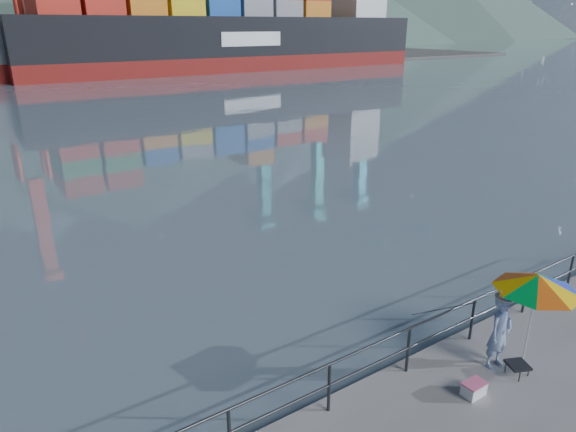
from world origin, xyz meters
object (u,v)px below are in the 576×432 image
at_px(beach_umbrella, 538,283).
at_px(cooler_bag, 474,389).
at_px(fisherman, 499,333).
at_px(container_ship, 243,29).

bearing_deg(beach_umbrella, cooler_bag, -177.82).
bearing_deg(beach_umbrella, fisherman, 155.24).
bearing_deg(cooler_bag, beach_umbrella, 2.34).
height_order(beach_umbrella, cooler_bag, beach_umbrella).
relative_size(beach_umbrella, cooler_bag, 4.72).
xyz_separation_m(beach_umbrella, container_ship, (33.24, 69.97, 3.95)).
height_order(fisherman, container_ship, container_ship).
bearing_deg(container_ship, fisherman, -115.88).
bearing_deg(fisherman, container_ship, 65.39).
distance_m(fisherman, cooler_bag, 1.34).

